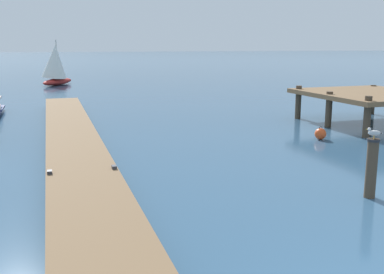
% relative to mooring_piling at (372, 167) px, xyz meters
% --- Properties ---
extents(floating_dock, '(3.05, 23.92, 0.53)m').
position_rel_mooring_piling_xyz_m(floating_dock, '(-6.90, 7.14, -0.39)').
color(floating_dock, brown).
rests_on(floating_dock, ground).
extents(pier_platform, '(5.68, 6.25, 1.90)m').
position_rel_mooring_piling_xyz_m(pier_platform, '(6.22, 8.93, 0.55)').
color(pier_platform, brown).
rests_on(pier_platform, ground).
extents(mooring_piling, '(0.30, 0.30, 1.44)m').
position_rel_mooring_piling_xyz_m(mooring_piling, '(0.00, 0.00, 0.00)').
color(mooring_piling, '#4C3D2D').
rests_on(mooring_piling, ground).
extents(perched_seagull, '(0.36, 0.25, 0.27)m').
position_rel_mooring_piling_xyz_m(perched_seagull, '(0.01, -0.00, 0.83)').
color(perched_seagull, gold).
rests_on(perched_seagull, mooring_piling).
extents(mooring_buoy, '(0.44, 0.44, 0.51)m').
position_rel_mooring_piling_xyz_m(mooring_buoy, '(2.31, 6.40, -0.53)').
color(mooring_buoy, '#E04C1E').
rests_on(mooring_buoy, ground).
extents(distant_sailboat, '(3.21, 4.21, 3.93)m').
position_rel_mooring_piling_xyz_m(distant_sailboat, '(-8.31, 33.11, 1.02)').
color(distant_sailboat, '#AD2823').
rests_on(distant_sailboat, ground).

